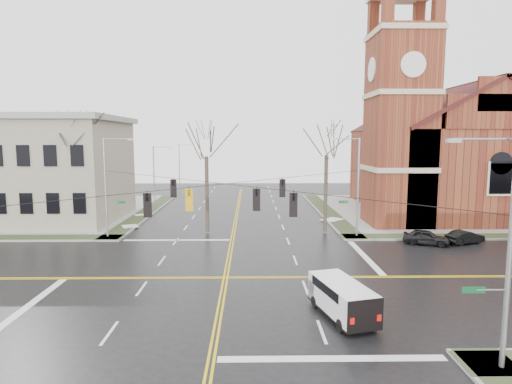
{
  "coord_description": "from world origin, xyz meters",
  "views": [
    {
      "loc": [
        1.62,
        -27.18,
        9.07
      ],
      "look_at": [
        2.08,
        6.0,
        4.92
      ],
      "focal_mm": 30.0,
      "sensor_mm": 36.0,
      "label": 1
    }
  ],
  "objects_px": {
    "church": "(440,144)",
    "parked_car_b": "(465,237)",
    "parked_car_a": "(426,237)",
    "tree_nw_far": "(74,139)",
    "tree_ne": "(327,150)",
    "signal_pole_se": "(506,248)",
    "signal_pole_ne": "(356,184)",
    "signal_pole_nw": "(107,184)",
    "streetlight_north_b": "(180,165)",
    "streetlight_north_a": "(155,175)",
    "tree_nw_near": "(206,151)",
    "cargo_van": "(340,296)"
  },
  "relations": [
    {
      "from": "signal_pole_se",
      "to": "parked_car_b",
      "type": "height_order",
      "value": "signal_pole_se"
    },
    {
      "from": "signal_pole_nw",
      "to": "cargo_van",
      "type": "height_order",
      "value": "signal_pole_nw"
    },
    {
      "from": "tree_ne",
      "to": "signal_pole_nw",
      "type": "bearing_deg",
      "value": -174.81
    },
    {
      "from": "signal_pole_ne",
      "to": "tree_nw_far",
      "type": "bearing_deg",
      "value": 175.35
    },
    {
      "from": "signal_pole_se",
      "to": "signal_pole_ne",
      "type": "bearing_deg",
      "value": 90.0
    },
    {
      "from": "cargo_van",
      "to": "church",
      "type": "bearing_deg",
      "value": 44.53
    },
    {
      "from": "signal_pole_nw",
      "to": "tree_nw_far",
      "type": "bearing_deg",
      "value": 149.99
    },
    {
      "from": "cargo_van",
      "to": "streetlight_north_b",
      "type": "bearing_deg",
      "value": 92.75
    },
    {
      "from": "streetlight_north_b",
      "to": "parked_car_a",
      "type": "bearing_deg",
      "value": -55.15
    },
    {
      "from": "streetlight_north_a",
      "to": "parked_car_b",
      "type": "xyz_separation_m",
      "value": [
        30.94,
        -19.12,
        -3.88
      ]
    },
    {
      "from": "streetlight_north_b",
      "to": "tree_ne",
      "type": "xyz_separation_m",
      "value": [
        19.52,
        -34.67,
        3.54
      ]
    },
    {
      "from": "tree_ne",
      "to": "signal_pole_se",
      "type": "bearing_deg",
      "value": -84.36
    },
    {
      "from": "church",
      "to": "parked_car_b",
      "type": "xyz_separation_m",
      "value": [
        -4.48,
        -15.9,
        -7.85
      ]
    },
    {
      "from": "signal_pole_ne",
      "to": "streetlight_north_b",
      "type": "relative_size",
      "value": 1.12
    },
    {
      "from": "cargo_van",
      "to": "tree_nw_far",
      "type": "xyz_separation_m",
      "value": [
        -21.28,
        19.81,
        7.96
      ]
    },
    {
      "from": "signal_pole_nw",
      "to": "tree_ne",
      "type": "relative_size",
      "value": 0.81
    },
    {
      "from": "church",
      "to": "signal_pole_se",
      "type": "xyz_separation_m",
      "value": [
        -13.44,
        -36.28,
        -3.48
      ]
    },
    {
      "from": "streetlight_north_a",
      "to": "parked_car_b",
      "type": "relative_size",
      "value": 2.26
    },
    {
      "from": "tree_nw_far",
      "to": "tree_nw_near",
      "type": "bearing_deg",
      "value": -1.19
    },
    {
      "from": "church",
      "to": "signal_pole_ne",
      "type": "distance_m",
      "value": 19.22
    },
    {
      "from": "church",
      "to": "cargo_van",
      "type": "bearing_deg",
      "value": -120.9
    },
    {
      "from": "streetlight_north_b",
      "to": "signal_pole_nw",
      "type": "bearing_deg",
      "value": -91.05
    },
    {
      "from": "streetlight_north_a",
      "to": "streetlight_north_b",
      "type": "bearing_deg",
      "value": 90.0
    },
    {
      "from": "streetlight_north_b",
      "to": "tree_nw_far",
      "type": "bearing_deg",
      "value": -97.27
    },
    {
      "from": "tree_nw_near",
      "to": "tree_ne",
      "type": "relative_size",
      "value": 0.98
    },
    {
      "from": "signal_pole_nw",
      "to": "tree_nw_far",
      "type": "xyz_separation_m",
      "value": [
        -3.71,
        2.14,
        4.08
      ]
    },
    {
      "from": "streetlight_north_b",
      "to": "parked_car_a",
      "type": "relative_size",
      "value": 2.1
    },
    {
      "from": "streetlight_north_b",
      "to": "tree_ne",
      "type": "height_order",
      "value": "tree_ne"
    },
    {
      "from": "streetlight_north_a",
      "to": "signal_pole_ne",
      "type": "bearing_deg",
      "value": -36.9
    },
    {
      "from": "signal_pole_ne",
      "to": "tree_nw_far",
      "type": "relative_size",
      "value": 0.72
    },
    {
      "from": "signal_pole_nw",
      "to": "parked_car_b",
      "type": "xyz_separation_m",
      "value": [
        31.6,
        -2.62,
        -4.37
      ]
    },
    {
      "from": "signal_pole_se",
      "to": "cargo_van",
      "type": "bearing_deg",
      "value": 133.57
    },
    {
      "from": "church",
      "to": "streetlight_north_a",
      "type": "bearing_deg",
      "value": 174.81
    },
    {
      "from": "signal_pole_ne",
      "to": "tree_ne",
      "type": "relative_size",
      "value": 0.81
    },
    {
      "from": "streetlight_north_b",
      "to": "parked_car_b",
      "type": "bearing_deg",
      "value": -51.66
    },
    {
      "from": "church",
      "to": "parked_car_a",
      "type": "height_order",
      "value": "church"
    },
    {
      "from": "parked_car_b",
      "to": "signal_pole_se",
      "type": "bearing_deg",
      "value": 134.9
    },
    {
      "from": "cargo_van",
      "to": "parked_car_a",
      "type": "height_order",
      "value": "cargo_van"
    },
    {
      "from": "church",
      "to": "signal_pole_nw",
      "type": "height_order",
      "value": "church"
    },
    {
      "from": "signal_pole_ne",
      "to": "signal_pole_se",
      "type": "relative_size",
      "value": 1.0
    },
    {
      "from": "parked_car_a",
      "to": "streetlight_north_a",
      "type": "bearing_deg",
      "value": 77.7
    },
    {
      "from": "signal_pole_se",
      "to": "parked_car_a",
      "type": "bearing_deg",
      "value": 74.82
    },
    {
      "from": "signal_pole_se",
      "to": "parked_car_a",
      "type": "height_order",
      "value": "signal_pole_se"
    },
    {
      "from": "streetlight_north_a",
      "to": "streetlight_north_b",
      "type": "distance_m",
      "value": 20.0
    },
    {
      "from": "parked_car_b",
      "to": "tree_nw_near",
      "type": "height_order",
      "value": "tree_nw_near"
    },
    {
      "from": "parked_car_a",
      "to": "tree_ne",
      "type": "xyz_separation_m",
      "value": [
        -7.9,
        4.73,
        7.36
      ]
    },
    {
      "from": "signal_pole_nw",
      "to": "tree_nw_near",
      "type": "distance_m",
      "value": 9.48
    },
    {
      "from": "tree_nw_near",
      "to": "streetlight_north_a",
      "type": "bearing_deg",
      "value": 119.14
    },
    {
      "from": "parked_car_a",
      "to": "tree_nw_far",
      "type": "relative_size",
      "value": 0.3
    },
    {
      "from": "parked_car_b",
      "to": "tree_nw_far",
      "type": "bearing_deg",
      "value": 60.96
    }
  ]
}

